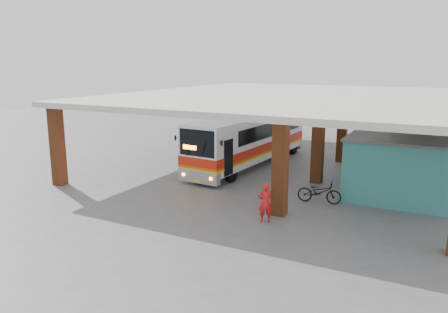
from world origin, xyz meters
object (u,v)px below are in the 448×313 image
Objects in this scene: coach_bus at (249,139)px; motorcycle at (319,192)px; pedestrian at (265,203)px; red_chair at (370,160)px.

coach_bus is 5.87× the size of motorcycle.
pedestrian reaches higher than red_chair.
motorcycle is 9.37m from red_chair.
red_chair is (7.04, 3.72, -1.42)m from coach_bus.
red_chair is (0.81, 9.33, -0.21)m from motorcycle.
motorcycle is at bearing -139.86° from pedestrian.
motorcycle is 2.88× the size of red_chair.
pedestrian is at bearing -58.06° from coach_bus.
red_chair is at bearing 31.83° from coach_bus.
coach_bus is 7.14× the size of pedestrian.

